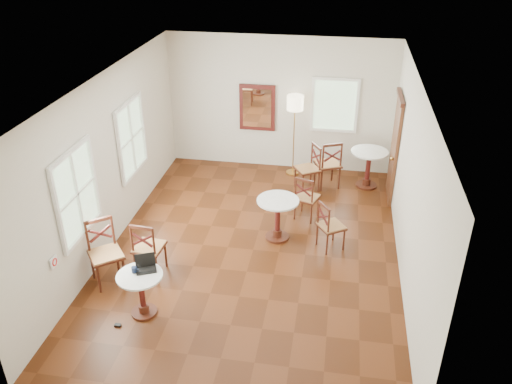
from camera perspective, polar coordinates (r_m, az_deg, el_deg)
ground at (r=9.27m, az=-0.31°, el=-6.32°), size 7.00×7.00×0.00m
room_shell at (r=8.59m, az=-0.43°, el=5.17°), size 5.02×7.02×3.01m
cafe_table_near at (r=7.87m, az=-12.41°, el=-10.39°), size 0.67×0.67×0.70m
cafe_table_mid at (r=9.33m, az=2.37°, el=-2.48°), size 0.75×0.75×0.80m
cafe_table_back at (r=11.36m, az=12.17°, el=2.93°), size 0.78×0.78×0.83m
chair_near_a at (r=8.64m, az=-11.67°, el=-5.93°), size 0.49×0.49×0.99m
chair_near_b at (r=8.60m, az=-16.13°, el=-6.41°), size 0.69×0.69×1.07m
chair_mid_a at (r=10.00m, az=5.54°, el=-0.60°), size 0.53×0.53×0.91m
chair_mid_b at (r=9.17m, az=8.09°, el=-3.68°), size 0.58×0.58×0.91m
chair_back_a at (r=11.20m, az=7.90°, el=3.06°), size 0.65×0.65×1.07m
chair_back_b at (r=11.04m, az=5.76°, el=2.60°), size 0.63×0.63×0.99m
floor_lamp at (r=11.33m, az=4.27°, el=9.11°), size 0.35×0.35×1.83m
laptop at (r=7.79m, az=-11.95°, el=-7.85°), size 0.36×0.34×0.21m
mouse at (r=7.84m, az=-13.05°, el=-8.03°), size 0.10×0.08×0.03m
navy_mug at (r=7.75m, az=-13.15°, el=-8.26°), size 0.11×0.08×0.09m
water_glass at (r=7.80m, az=-12.70°, el=-7.95°), size 0.05×0.05×0.09m
power_adapter at (r=8.01m, az=-14.86°, el=-13.89°), size 0.09×0.05×0.04m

